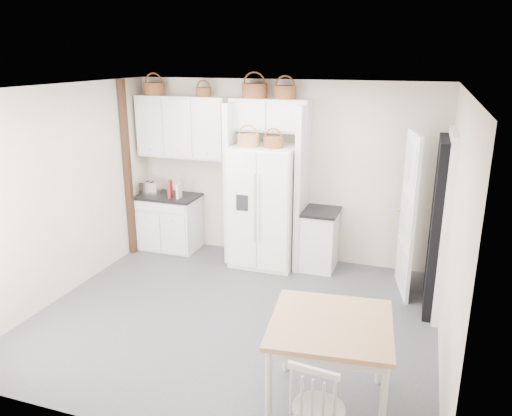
% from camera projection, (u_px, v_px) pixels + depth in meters
% --- Properties ---
extents(floor, '(4.50, 4.50, 0.00)m').
position_uv_depth(floor, '(235.00, 316.00, 5.83)').
color(floor, '#39393F').
rests_on(floor, ground).
extents(ceiling, '(4.50, 4.50, 0.00)m').
position_uv_depth(ceiling, '(232.00, 88.00, 5.06)').
color(ceiling, white).
rests_on(ceiling, wall_back).
extents(wall_back, '(4.50, 0.00, 4.50)m').
position_uv_depth(wall_back, '(283.00, 171.00, 7.25)').
color(wall_back, '#C8AE95').
rests_on(wall_back, floor).
extents(wall_left, '(0.00, 4.00, 4.00)m').
position_uv_depth(wall_left, '(63.00, 193.00, 6.13)').
color(wall_left, '#C8AE95').
rests_on(wall_left, floor).
extents(wall_right, '(0.00, 4.00, 4.00)m').
position_uv_depth(wall_right, '(453.00, 233.00, 4.75)').
color(wall_right, '#C8AE95').
rests_on(wall_right, floor).
extents(refrigerator, '(0.89, 0.72, 1.73)m').
position_uv_depth(refrigerator, '(265.00, 206.00, 7.08)').
color(refrigerator, white).
rests_on(refrigerator, floor).
extents(base_cab_left, '(0.89, 0.56, 0.82)m').
position_uv_depth(base_cab_left, '(170.00, 223.00, 7.78)').
color(base_cab_left, silver).
rests_on(base_cab_left, floor).
extents(base_cab_right, '(0.46, 0.56, 0.82)m').
position_uv_depth(base_cab_right, '(319.00, 240.00, 7.05)').
color(base_cab_right, silver).
rests_on(base_cab_right, floor).
extents(dining_table, '(1.09, 1.09, 0.83)m').
position_uv_depth(dining_table, '(329.00, 365.00, 4.22)').
color(dining_table, olive).
rests_on(dining_table, floor).
extents(windsor_chair, '(0.44, 0.40, 0.81)m').
position_uv_depth(windsor_chair, '(319.00, 409.00, 3.71)').
color(windsor_chair, silver).
rests_on(windsor_chair, floor).
extents(counter_left, '(0.93, 0.60, 0.04)m').
position_uv_depth(counter_left, '(168.00, 196.00, 7.65)').
color(counter_left, black).
rests_on(counter_left, base_cab_left).
extents(counter_right, '(0.50, 0.59, 0.04)m').
position_uv_depth(counter_right, '(320.00, 212.00, 6.92)').
color(counter_right, black).
rests_on(counter_right, base_cab_right).
extents(toaster, '(0.30, 0.18, 0.20)m').
position_uv_depth(toaster, '(150.00, 188.00, 7.66)').
color(toaster, silver).
rests_on(toaster, counter_left).
extents(cookbook_red, '(0.08, 0.17, 0.26)m').
position_uv_depth(cookbook_red, '(170.00, 189.00, 7.51)').
color(cookbook_red, maroon).
rests_on(cookbook_red, counter_left).
extents(cookbook_cream, '(0.04, 0.15, 0.22)m').
position_uv_depth(cookbook_cream, '(179.00, 191.00, 7.47)').
color(cookbook_cream, beige).
rests_on(cookbook_cream, counter_left).
extents(basket_upper_a, '(0.32, 0.32, 0.18)m').
position_uv_depth(basket_upper_a, '(154.00, 89.00, 7.36)').
color(basket_upper_a, '#5A2513').
rests_on(basket_upper_a, upper_cabinet).
extents(basket_upper_c, '(0.22, 0.22, 0.13)m').
position_uv_depth(basket_upper_c, '(203.00, 92.00, 7.12)').
color(basket_upper_c, '#5A2513').
rests_on(basket_upper_c, upper_cabinet).
extents(basket_bridge_a, '(0.35, 0.35, 0.20)m').
position_uv_depth(basket_bridge_a, '(254.00, 91.00, 6.88)').
color(basket_bridge_a, '#5A2513').
rests_on(basket_bridge_a, bridge_cabinet).
extents(basket_bridge_b, '(0.30, 0.30, 0.17)m').
position_uv_depth(basket_bridge_b, '(285.00, 92.00, 6.75)').
color(basket_bridge_b, '#5A2513').
rests_on(basket_bridge_b, bridge_cabinet).
extents(basket_fridge_a, '(0.30, 0.30, 0.16)m').
position_uv_depth(basket_fridge_a, '(248.00, 140.00, 6.78)').
color(basket_fridge_a, brown).
rests_on(basket_fridge_a, refrigerator).
extents(basket_fridge_b, '(0.27, 0.27, 0.14)m').
position_uv_depth(basket_fridge_b, '(273.00, 142.00, 6.67)').
color(basket_fridge_b, '#5A2513').
rests_on(basket_fridge_b, refrigerator).
extents(upper_cabinet, '(1.40, 0.34, 0.90)m').
position_uv_depth(upper_cabinet, '(183.00, 127.00, 7.38)').
color(upper_cabinet, silver).
rests_on(upper_cabinet, wall_back).
extents(bridge_cabinet, '(1.12, 0.34, 0.45)m').
position_uv_depth(bridge_cabinet, '(270.00, 115.00, 6.90)').
color(bridge_cabinet, silver).
rests_on(bridge_cabinet, wall_back).
extents(fridge_panel_left, '(0.08, 0.60, 2.30)m').
position_uv_depth(fridge_panel_left, '(234.00, 182.00, 7.23)').
color(fridge_panel_left, silver).
rests_on(fridge_panel_left, floor).
extents(fridge_panel_right, '(0.08, 0.60, 2.30)m').
position_uv_depth(fridge_panel_right, '(302.00, 188.00, 6.91)').
color(fridge_panel_right, silver).
rests_on(fridge_panel_right, floor).
extents(trim_post, '(0.09, 0.09, 2.60)m').
position_uv_depth(trim_post, '(127.00, 170.00, 7.34)').
color(trim_post, black).
rests_on(trim_post, floor).
extents(doorway_void, '(0.18, 0.85, 2.05)m').
position_uv_depth(doorway_void, '(439.00, 226.00, 5.76)').
color(doorway_void, black).
rests_on(doorway_void, floor).
extents(door_slab, '(0.21, 0.79, 2.05)m').
position_uv_depth(door_slab, '(408.00, 215.00, 6.18)').
color(door_slab, white).
rests_on(door_slab, floor).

